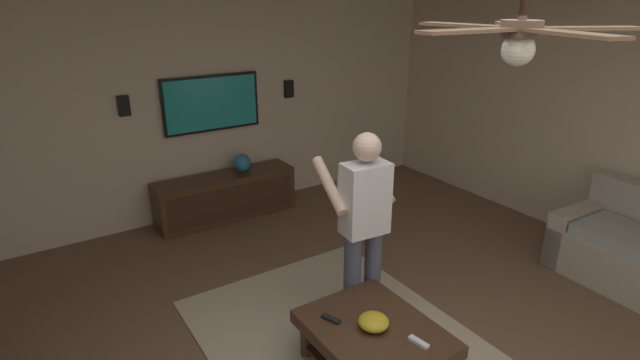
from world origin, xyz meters
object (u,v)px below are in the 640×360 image
(remote_white, at_px, (419,342))
(wall_speaker_left, at_px, (289,89))
(coffee_table, at_px, (374,339))
(tv, at_px, (212,103))
(wall_speaker_right, at_px, (124,106))
(remote_black, at_px, (331,319))
(media_console, at_px, (226,196))
(vase_round, at_px, (242,163))
(ceiling_fan, at_px, (519,34))
(person_standing, at_px, (363,219))
(bowl, at_px, (374,322))

(remote_white, distance_m, wall_speaker_left, 3.94)
(coffee_table, height_order, wall_speaker_left, wall_speaker_left)
(tv, xyz_separation_m, wall_speaker_right, (0.01, 0.98, 0.08))
(remote_black, relative_size, wall_speaker_right, 0.68)
(wall_speaker_right, bearing_deg, media_console, -104.46)
(remote_white, xyz_separation_m, vase_round, (3.39, -0.28, 0.25))
(vase_round, xyz_separation_m, ceiling_fan, (-3.73, 0.14, 1.75))
(tv, height_order, vase_round, tv)
(tv, bearing_deg, ceiling_fan, 1.55)
(person_standing, bearing_deg, coffee_table, 155.56)
(wall_speaker_left, bearing_deg, remote_white, 163.16)
(remote_black, xyz_separation_m, wall_speaker_right, (3.11, 0.60, 1.06))
(coffee_table, height_order, bowl, bowl)
(coffee_table, height_order, ceiling_fan, ceiling_fan)
(person_standing, height_order, ceiling_fan, ceiling_fan)
(wall_speaker_right, distance_m, ceiling_fan, 4.22)
(media_console, distance_m, wall_speaker_right, 1.57)
(remote_black, xyz_separation_m, wall_speaker_left, (3.11, -1.45, 1.04))
(tv, xyz_separation_m, bowl, (-3.32, 0.18, -0.94))
(vase_round, bearing_deg, bowl, 172.12)
(person_standing, distance_m, remote_black, 0.82)
(coffee_table, height_order, vase_round, vase_round)
(remote_black, height_order, wall_speaker_right, wall_speaker_right)
(media_console, bearing_deg, vase_round, 93.56)
(remote_black, xyz_separation_m, ceiling_fan, (-0.86, -0.50, 2.00))
(vase_round, height_order, wall_speaker_right, wall_speaker_right)
(media_console, relative_size, remote_black, 11.33)
(coffee_table, distance_m, remote_white, 0.35)
(tv, xyz_separation_m, person_standing, (-2.75, -0.15, -0.46))
(person_standing, bearing_deg, vase_round, 3.00)
(media_console, distance_m, tv, 1.14)
(remote_white, distance_m, wall_speaker_right, 3.90)
(tv, height_order, ceiling_fan, ceiling_fan)
(bowl, height_order, vase_round, vase_round)
(coffee_table, bearing_deg, ceiling_fan, -155.84)
(coffee_table, xyz_separation_m, remote_black, (0.23, 0.21, 0.12))
(media_console, relative_size, remote_white, 11.33)
(coffee_table, xyz_separation_m, person_standing, (0.57, -0.33, 0.64))
(coffee_table, height_order, person_standing, person_standing)
(tv, distance_m, wall_speaker_right, 0.99)
(tv, height_order, person_standing, tv)
(remote_black, xyz_separation_m, vase_round, (2.87, -0.63, 0.25))
(remote_black, distance_m, wall_speaker_left, 3.58)
(media_console, distance_m, remote_black, 2.88)
(media_console, relative_size, tv, 1.44)
(remote_white, xyz_separation_m, wall_speaker_right, (3.63, 0.95, 1.06))
(vase_round, height_order, ceiling_fan, ceiling_fan)
(coffee_table, distance_m, tv, 3.50)
(coffee_table, bearing_deg, tv, -3.03)
(tv, bearing_deg, wall_speaker_left, 90.71)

